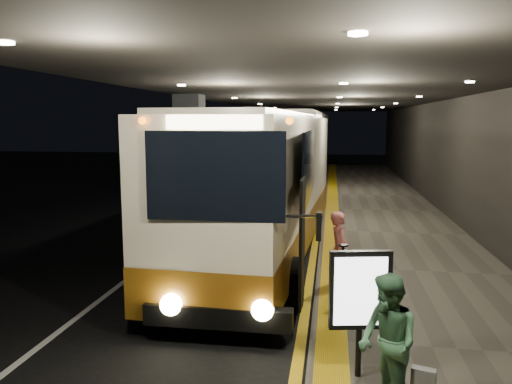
% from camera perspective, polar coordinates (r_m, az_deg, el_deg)
% --- Properties ---
extents(ground, '(90.00, 90.00, 0.00)m').
position_cam_1_polar(ground, '(11.67, -5.68, -9.90)').
color(ground, black).
extents(lane_line_white, '(0.12, 50.00, 0.01)m').
position_cam_1_polar(lane_line_white, '(16.80, -7.42, -4.34)').
color(lane_line_white, silver).
rests_on(lane_line_white, ground).
extents(kerb_stripe_yellow, '(0.18, 50.00, 0.01)m').
position_cam_1_polar(kerb_stripe_yellow, '(16.16, 6.92, -4.83)').
color(kerb_stripe_yellow, gold).
rests_on(kerb_stripe_yellow, ground).
extents(sidewalk, '(4.50, 50.00, 0.15)m').
position_cam_1_polar(sidewalk, '(16.26, 15.43, -4.73)').
color(sidewalk, '#514C44').
rests_on(sidewalk, ground).
extents(tactile_strip, '(0.50, 50.00, 0.01)m').
position_cam_1_polar(tactile_strip, '(16.12, 8.71, -4.34)').
color(tactile_strip, gold).
rests_on(tactile_strip, sidewalk).
extents(terminal_wall, '(0.10, 50.00, 6.00)m').
position_cam_1_polar(terminal_wall, '(16.32, 23.72, 5.30)').
color(terminal_wall, black).
rests_on(terminal_wall, ground).
extents(support_columns, '(0.80, 24.80, 4.40)m').
position_cam_1_polar(support_columns, '(15.43, -7.52, 2.81)').
color(support_columns, black).
rests_on(support_columns, ground).
extents(canopy, '(9.00, 50.00, 0.40)m').
position_cam_1_polar(canopy, '(15.79, 7.76, 11.64)').
color(canopy, black).
rests_on(canopy, support_columns).
extents(coach_main, '(3.11, 11.97, 3.70)m').
position_cam_1_polar(coach_main, '(13.34, 1.13, 0.23)').
color(coach_main, beige).
rests_on(coach_main, ground).
extents(coach_second, '(3.05, 12.87, 4.02)m').
position_cam_1_polar(coach_second, '(28.03, 4.93, 4.63)').
color(coach_second, beige).
rests_on(coach_second, ground).
extents(passenger_boarding, '(0.44, 0.62, 1.62)m').
position_cam_1_polar(passenger_boarding, '(10.52, 9.47, -6.54)').
color(passenger_boarding, '#DB6A66').
rests_on(passenger_boarding, sidewalk).
extents(passenger_waiting_green, '(0.79, 0.94, 1.66)m').
position_cam_1_polar(passenger_waiting_green, '(6.40, 14.84, -16.30)').
color(passenger_waiting_green, '#3D6E4B').
rests_on(passenger_waiting_green, sidewalk).
extents(bag_polka, '(0.32, 0.21, 0.36)m').
position_cam_1_polar(bag_polka, '(7.05, 18.58, -19.90)').
color(bag_polka, black).
rests_on(bag_polka, sidewalk).
extents(info_sign, '(0.83, 0.27, 1.75)m').
position_cam_1_polar(info_sign, '(6.91, 11.82, -11.20)').
color(info_sign, black).
rests_on(info_sign, sidewalk).
extents(stanchion_post, '(0.05, 0.05, 1.13)m').
position_cam_1_polar(stanchion_post, '(9.75, 9.86, -9.23)').
color(stanchion_post, black).
rests_on(stanchion_post, sidewalk).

